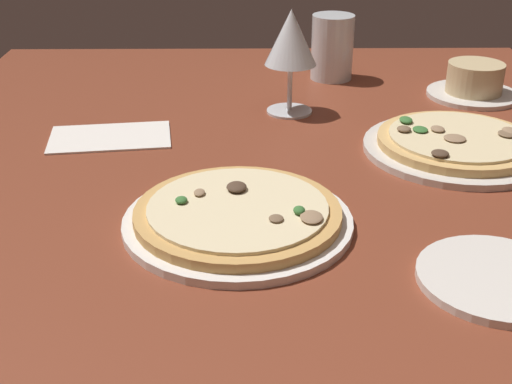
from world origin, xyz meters
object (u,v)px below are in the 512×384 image
(water_glass, at_px, (332,52))
(paper_menu, at_px, (110,137))
(pizza_main, at_px, (238,216))
(wine_glass_far, at_px, (291,41))
(ramekin_on_saucer, at_px, (474,83))
(pizza_side, at_px, (457,144))
(side_plate, at_px, (496,278))

(water_glass, xyz_separation_m, paper_menu, (0.30, -0.37, -0.05))
(pizza_main, xyz_separation_m, water_glass, (-0.58, 0.17, 0.04))
(water_glass, relative_size, paper_menu, 0.66)
(wine_glass_far, bearing_deg, ramekin_on_saucer, 103.37)
(pizza_side, distance_m, wine_glass_far, 0.31)
(water_glass, bearing_deg, wine_glass_far, -25.19)
(pizza_side, xyz_separation_m, paper_menu, (-0.06, -0.51, -0.01))
(pizza_side, xyz_separation_m, side_plate, (0.34, -0.05, -0.01))
(pizza_side, xyz_separation_m, water_glass, (-0.36, -0.14, 0.04))
(water_glass, distance_m, paper_menu, 0.48)
(side_plate, distance_m, paper_menu, 0.61)
(wine_glass_far, bearing_deg, side_plate, 19.54)
(pizza_side, height_order, paper_menu, pizza_side)
(pizza_side, distance_m, paper_menu, 0.51)
(side_plate, relative_size, paper_menu, 0.89)
(water_glass, bearing_deg, pizza_side, 21.37)
(pizza_main, distance_m, water_glass, 0.61)
(pizza_main, height_order, paper_menu, pizza_main)
(side_plate, bearing_deg, ramekin_on_saucer, 165.83)
(ramekin_on_saucer, bearing_deg, pizza_side, -21.20)
(pizza_side, bearing_deg, pizza_main, -55.30)
(pizza_side, relative_size, wine_glass_far, 1.58)
(ramekin_on_saucer, height_order, side_plate, ramekin_on_saucer)
(wine_glass_far, distance_m, side_plate, 0.55)
(pizza_main, xyz_separation_m, ramekin_on_saucer, (-0.47, 0.41, 0.01))
(ramekin_on_saucer, xyz_separation_m, side_plate, (0.59, -0.15, -0.02))
(water_glass, bearing_deg, paper_menu, -50.41)
(paper_menu, bearing_deg, water_glass, 122.19)
(pizza_main, bearing_deg, paper_menu, -144.46)
(pizza_main, relative_size, pizza_side, 0.99)
(wine_glass_far, height_order, side_plate, wine_glass_far)
(water_glass, height_order, side_plate, water_glass)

